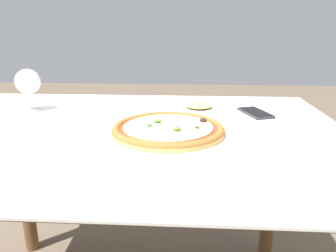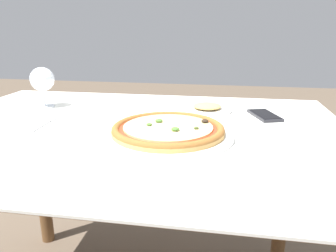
{
  "view_description": "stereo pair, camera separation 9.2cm",
  "coord_description": "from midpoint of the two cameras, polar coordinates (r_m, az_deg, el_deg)",
  "views": [
    {
      "loc": [
        0.19,
        -0.94,
        1.05
      ],
      "look_at": [
        0.13,
        -0.06,
        0.78
      ],
      "focal_mm": 35.0,
      "sensor_mm": 36.0,
      "label": 1
    },
    {
      "loc": [
        0.28,
        -0.93,
        1.05
      ],
      "look_at": [
        0.13,
        -0.06,
        0.78
      ],
      "focal_mm": 35.0,
      "sensor_mm": 36.0,
      "label": 2
    }
  ],
  "objects": [
    {
      "name": "dining_table",
      "position": [
        1.04,
        -4.15,
        -4.88
      ],
      "size": [
        1.34,
        0.97,
        0.75
      ],
      "color": "brown",
      "rests_on": "ground_plane"
    },
    {
      "name": "pizza_plate",
      "position": [
        0.93,
        2.85,
        -0.83
      ],
      "size": [
        0.37,
        0.37,
        0.04
      ],
      "color": "white",
      "rests_on": "dining_table"
    },
    {
      "name": "fork",
      "position": [
        1.1,
        -18.35,
        0.46
      ],
      "size": [
        0.03,
        0.17,
        0.0
      ],
      "color": "silver",
      "rests_on": "dining_table"
    },
    {
      "name": "wine_glass_far_left",
      "position": [
        1.31,
        -19.2,
        7.56
      ],
      "size": [
        0.09,
        0.09,
        0.15
      ],
      "color": "silver",
      "rests_on": "dining_table"
    },
    {
      "name": "cell_phone",
      "position": [
        1.18,
        18.64,
        1.76
      ],
      "size": [
        0.11,
        0.16,
        0.01
      ],
      "color": "#232328",
      "rests_on": "dining_table"
    },
    {
      "name": "side_plate",
      "position": [
        1.21,
        9.01,
        3.02
      ],
      "size": [
        0.17,
        0.17,
        0.03
      ],
      "color": "white",
      "rests_on": "dining_table"
    }
  ]
}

